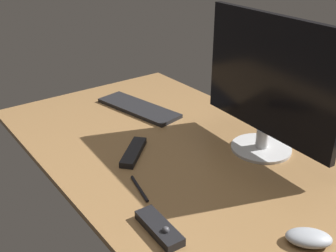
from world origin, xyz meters
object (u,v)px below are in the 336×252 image
monitor (269,83)px  media_remote (159,228)px  keyboard (138,108)px  tv_remote (133,152)px  computer_mouse (309,238)px  pen (139,188)px

monitor → media_remote: monitor is taller
keyboard → tv_remote: 37.65cm
tv_remote → monitor: bearing=106.0°
monitor → computer_mouse: monitor is taller
tv_remote → pen: bearing=20.1°
computer_mouse → media_remote: 36.19cm
computer_mouse → media_remote: bearing=-179.2°
monitor → tv_remote: size_ratio=3.01×
computer_mouse → pen: computer_mouse is taller
tv_remote → pen: 20.45cm
media_remote → tv_remote: size_ratio=0.88×
keyboard → tv_remote: (30.68, -21.82, 0.27)cm
pen → media_remote: bearing=-4.6°
keyboard → media_remote: (66.94, -37.10, 0.45)cm
keyboard → media_remote: 76.54cm
monitor → media_remote: size_ratio=3.42×
keyboard → tv_remote: bearing=-46.6°
media_remote → tv_remote: 39.35cm
keyboard → pen: (48.81, -31.28, -0.29)cm
computer_mouse → monitor: bearing=99.4°
monitor → keyboard: (-53.68, -15.41, -23.29)cm
computer_mouse → tv_remote: bearing=144.2°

